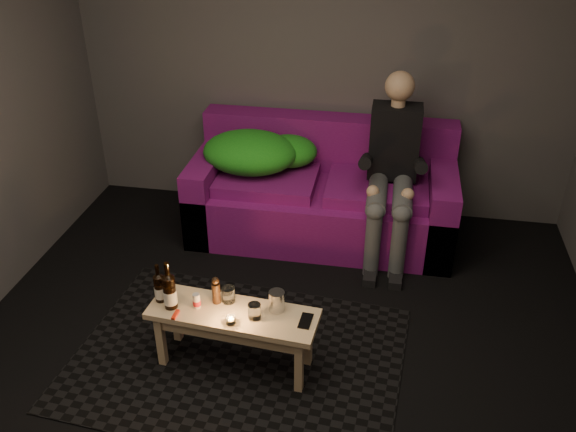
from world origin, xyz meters
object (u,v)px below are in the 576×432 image
at_px(beer_bottle_a, 159,288).
at_px(beer_bottle_b, 170,291).
at_px(steel_cup, 277,301).
at_px(coffee_table, 233,321).
at_px(person, 392,166).
at_px(sofa, 323,196).

bearing_deg(beer_bottle_a, beer_bottle_b, -30.11).
xyz_separation_m(beer_bottle_b, steel_cup, (0.61, 0.08, -0.05)).
height_order(coffee_table, beer_bottle_a, beer_bottle_a).
height_order(person, coffee_table, person).
distance_m(coffee_table, beer_bottle_a, 0.47).
distance_m(person, coffee_table, 1.73).
bearing_deg(person, beer_bottle_a, -131.56).
xyz_separation_m(sofa, steel_cup, (-0.07, -1.57, 0.15)).
bearing_deg(steel_cup, beer_bottle_a, -177.13).
bearing_deg(beer_bottle_a, sofa, 64.90).
height_order(beer_bottle_a, steel_cup, beer_bottle_a).
distance_m(beer_bottle_a, beer_bottle_b, 0.10).
height_order(beer_bottle_b, steel_cup, beer_bottle_b).
xyz_separation_m(coffee_table, beer_bottle_a, (-0.44, 0.03, 0.16)).
xyz_separation_m(person, beer_bottle_a, (-1.28, -1.44, -0.21)).
height_order(sofa, person, person).
relative_size(coffee_table, steel_cup, 7.99).
bearing_deg(person, steel_cup, -112.77).
distance_m(beer_bottle_a, steel_cup, 0.69).
height_order(sofa, steel_cup, sofa).
bearing_deg(beer_bottle_b, steel_cup, 7.60).
xyz_separation_m(person, coffee_table, (-0.84, -1.47, -0.37)).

